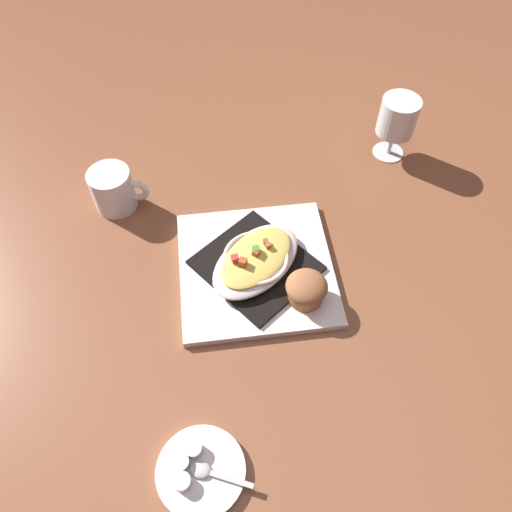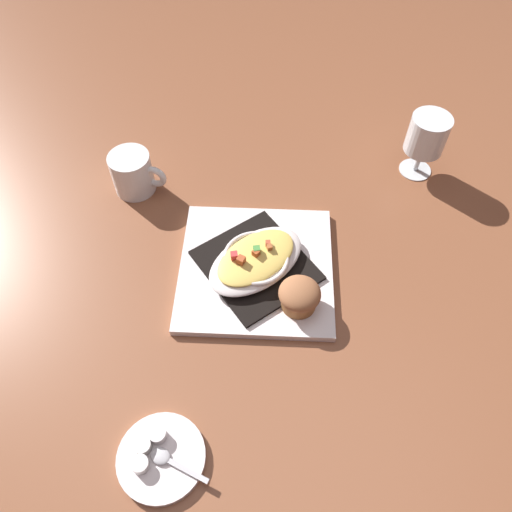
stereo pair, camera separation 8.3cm
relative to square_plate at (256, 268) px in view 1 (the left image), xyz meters
name	(u,v)px [view 1 (the left image)]	position (x,y,z in m)	size (l,w,h in m)	color
ground_plane	(256,271)	(0.00, 0.00, -0.01)	(2.60, 2.60, 0.00)	brown
square_plate	(256,268)	(0.00, 0.00, 0.00)	(0.26, 0.26, 0.01)	white
folded_napkin	(256,265)	(0.00, 0.00, 0.01)	(0.16, 0.18, 0.01)	black
gratin_dish	(256,259)	(0.00, 0.00, 0.03)	(0.20, 0.21, 0.04)	white
muffin	(306,289)	(0.08, -0.06, 0.03)	(0.07, 0.07, 0.05)	#A46737
coffee_mug	(114,191)	(-0.27, 0.15, 0.03)	(0.11, 0.08, 0.08)	white
stemmed_glass	(397,120)	(0.27, 0.31, 0.08)	(0.07, 0.07, 0.13)	white
creamer_saucer	(201,471)	(-0.06, -0.33, 0.00)	(0.12, 0.12, 0.01)	white
spoon	(205,471)	(-0.06, -0.33, 0.01)	(0.09, 0.04, 0.01)	silver
creamer_cup_0	(194,449)	(-0.08, -0.31, 0.01)	(0.02, 0.02, 0.02)	silver
creamer_cup_1	(181,463)	(-0.09, -0.33, 0.01)	(0.02, 0.02, 0.02)	white
creamer_cup_2	(182,482)	(-0.09, -0.35, 0.01)	(0.02, 0.02, 0.02)	white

